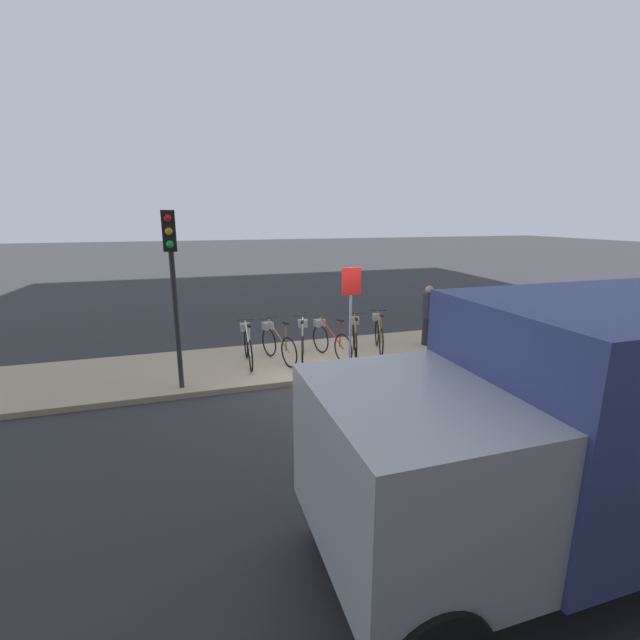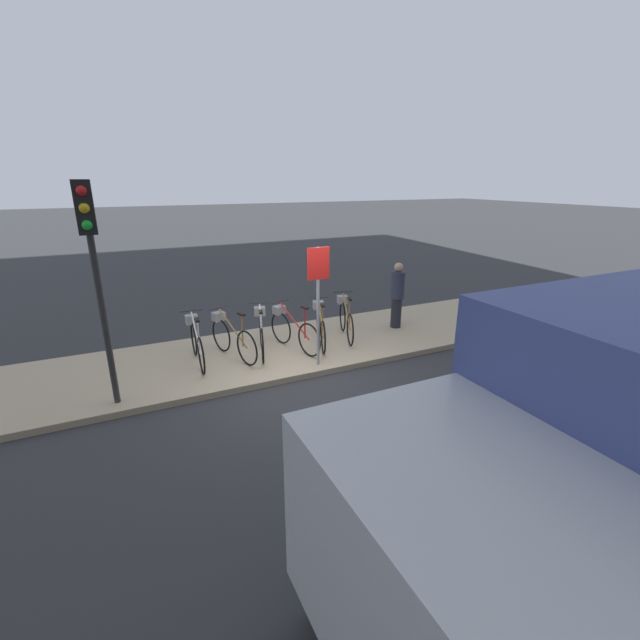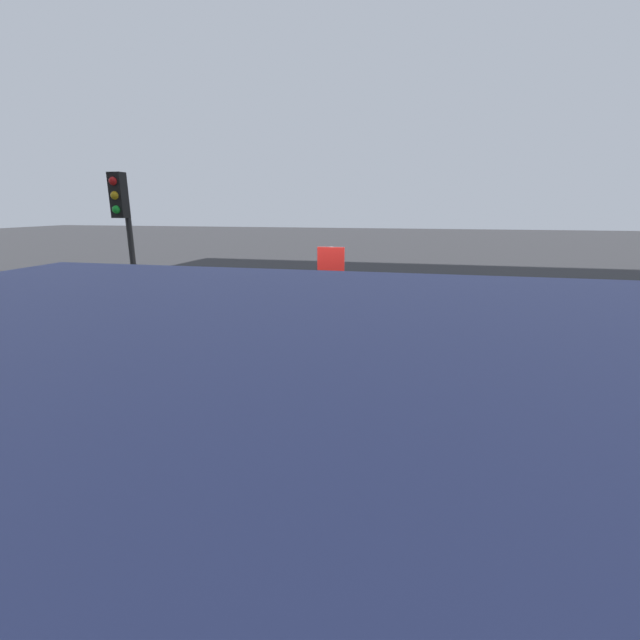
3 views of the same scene
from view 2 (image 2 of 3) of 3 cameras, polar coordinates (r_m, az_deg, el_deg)
ground_plane at (r=8.24m, az=-2.30°, el=-7.99°), size 120.00×120.00×0.00m
sidewalk at (r=9.46m, az=-5.78°, el=-4.10°), size 17.15×2.90×0.12m
parked_bicycle_0 at (r=8.88m, az=-16.17°, el=-2.70°), size 0.46×1.72×1.05m
parked_bicycle_1 at (r=8.99m, az=-11.78°, el=-2.09°), size 0.64×1.65×1.05m
parked_bicycle_2 at (r=9.13m, az=-7.85°, el=-1.54°), size 0.61×1.66×1.05m
parked_bicycle_3 at (r=9.25m, az=-3.77°, el=-1.13°), size 0.60×1.66×1.05m
parked_bicycle_4 at (r=9.49m, az=0.04°, el=-0.58°), size 0.69×1.63×1.05m
parked_bicycle_5 at (r=9.96m, az=3.43°, el=0.31°), size 0.67×1.64×1.05m
pedestrian at (r=10.64m, az=10.25°, el=3.43°), size 0.34×0.34×1.62m
traffic_light at (r=7.13m, az=-28.11°, el=8.15°), size 0.24×0.40×3.53m
sign_post at (r=8.08m, az=-0.24°, el=4.43°), size 0.44×0.07×2.34m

